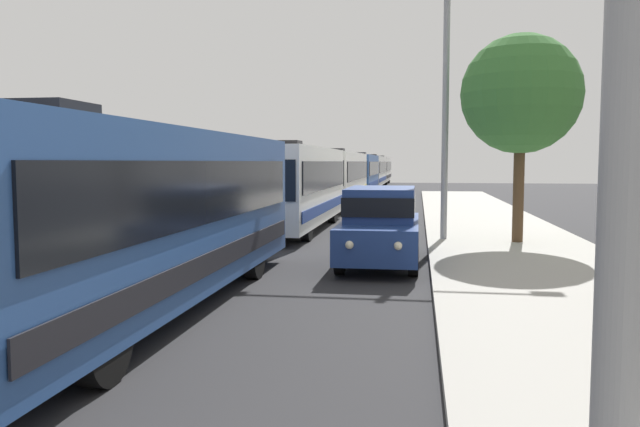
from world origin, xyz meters
The scene contains 9 objects.
bus_lead centered at (-1.30, 13.02, 1.69)m, with size 2.58×11.40×3.21m.
bus_second_in_line centered at (-1.30, 25.91, 1.69)m, with size 2.58×10.58×3.21m.
bus_middle centered at (-1.30, 38.33, 1.69)m, with size 2.58×12.03×3.21m.
bus_fourth_in_line centered at (-1.30, 51.28, 1.69)m, with size 2.58×10.51×3.21m.
bus_rear centered at (-1.30, 63.50, 1.69)m, with size 2.58×11.91×3.21m.
bus_tail_end centered at (-1.30, 76.04, 1.69)m, with size 2.58×11.61×3.21m.
white_suv centered at (2.40, 18.56, 1.03)m, with size 1.86×5.01×1.90m.
streetlamp_mid centered at (4.10, 22.86, 4.99)m, with size 6.41×0.28×7.78m.
roadside_tree centered at (6.25, 22.40, 4.50)m, with size 3.50×3.50×6.12m.
Camera 1 is at (3.30, 3.03, 2.54)m, focal length 35.36 mm.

